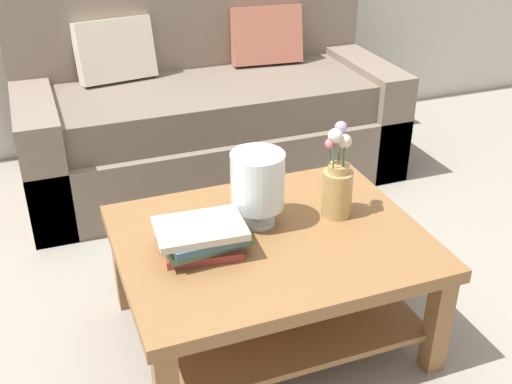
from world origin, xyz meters
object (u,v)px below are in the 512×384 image
object	(u,v)px
book_stack_main	(202,237)
flower_pitcher	(337,183)
glass_hurricane_vase	(257,182)
couch	(207,112)
coffee_table	(271,264)

from	to	relation	value
book_stack_main	flower_pitcher	bearing A→B (deg)	6.43
glass_hurricane_vase	flower_pitcher	xyz separation A→B (m)	(0.30, -0.05, -0.03)
couch	flower_pitcher	bearing A→B (deg)	-86.25
coffee_table	flower_pitcher	world-z (taller)	flower_pitcher
book_stack_main	couch	bearing A→B (deg)	72.78
glass_hurricane_vase	book_stack_main	bearing A→B (deg)	-156.28
couch	book_stack_main	size ratio (longest dim) A/B	6.29
book_stack_main	flower_pitcher	xyz separation A→B (m)	(0.54, 0.06, 0.08)
book_stack_main	glass_hurricane_vase	size ratio (longest dim) A/B	1.15
couch	flower_pitcher	size ratio (longest dim) A/B	5.55
book_stack_main	glass_hurricane_vase	bearing A→B (deg)	23.72
coffee_table	flower_pitcher	xyz separation A→B (m)	(0.28, 0.05, 0.26)
couch	flower_pitcher	xyz separation A→B (m)	(0.09, -1.38, 0.22)
couch	coffee_table	distance (m)	1.45
couch	book_stack_main	xyz separation A→B (m)	(-0.45, -1.44, 0.14)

